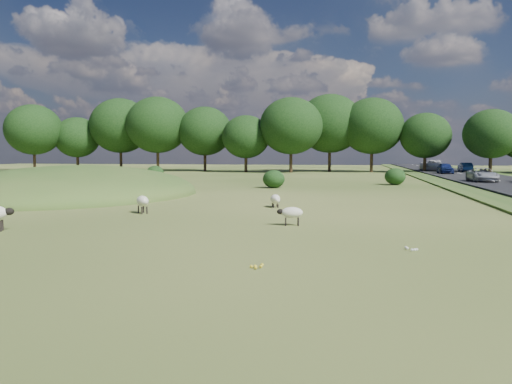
% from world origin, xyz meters
% --- Properties ---
extents(ground, '(160.00, 160.00, 0.00)m').
position_xyz_m(ground, '(0.00, 20.00, 0.00)').
color(ground, '#2B4816').
rests_on(ground, ground).
extents(mound, '(16.00, 20.00, 4.00)m').
position_xyz_m(mound, '(-12.00, 12.00, 0.00)').
color(mound, '#33561E').
rests_on(mound, ground).
extents(road, '(8.00, 150.00, 0.25)m').
position_xyz_m(road, '(20.00, 30.00, 0.12)').
color(road, black).
rests_on(road, ground).
extents(treeline, '(96.28, 14.66, 11.70)m').
position_xyz_m(treeline, '(-1.06, 55.44, 6.57)').
color(treeline, black).
rests_on(treeline, ground).
extents(shrubs, '(26.10, 12.07, 1.49)m').
position_xyz_m(shrubs, '(-1.25, 26.37, 0.74)').
color(shrubs, black).
rests_on(shrubs, ground).
extents(sheep_0, '(1.01, 1.12, 0.84)m').
position_xyz_m(sheep_0, '(-3.21, 2.94, 0.58)').
color(sheep_0, beige).
rests_on(sheep_0, ground).
extents(sheep_3, '(1.04, 0.55, 0.73)m').
position_xyz_m(sheep_3, '(4.09, 0.30, 0.51)').
color(sheep_3, beige).
rests_on(sheep_3, ground).
extents(sheep_4, '(0.71, 1.20, 0.67)m').
position_xyz_m(sheep_4, '(2.51, 6.72, 0.42)').
color(sheep_4, beige).
rests_on(sheep_4, ground).
extents(car_0, '(2.06, 4.47, 1.24)m').
position_xyz_m(car_0, '(18.10, 29.17, 0.87)').
color(car_0, '#B0B4B8').
rests_on(car_0, road).
extents(car_1, '(1.80, 4.42, 1.28)m').
position_xyz_m(car_1, '(21.90, 77.84, 0.89)').
color(car_1, '#B7B9C0').
rests_on(car_1, road).
extents(car_4, '(2.53, 5.49, 1.53)m').
position_xyz_m(car_4, '(18.10, 58.84, 1.01)').
color(car_4, white).
rests_on(car_4, road).
extents(car_5, '(1.60, 3.97, 1.35)m').
position_xyz_m(car_5, '(18.10, 47.18, 0.93)').
color(car_5, navy).
rests_on(car_5, road).
extents(car_6, '(1.33, 3.81, 1.26)m').
position_xyz_m(car_6, '(21.90, 53.81, 0.88)').
color(car_6, navy).
rests_on(car_6, road).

